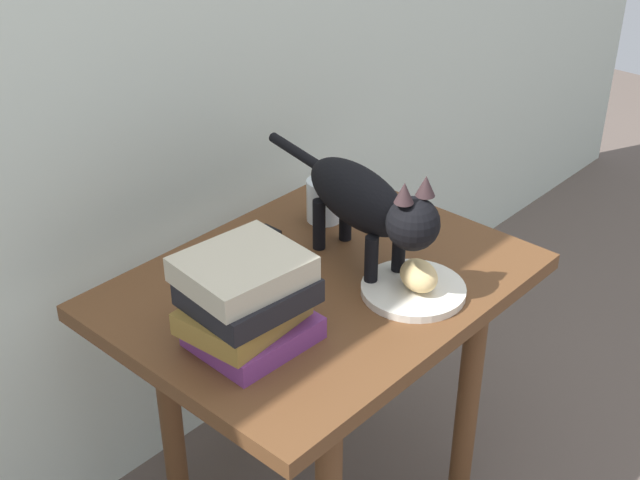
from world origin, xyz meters
name	(u,v)px	position (x,y,z in m)	size (l,w,h in m)	color
side_table	(320,320)	(0.00, 0.00, 0.48)	(0.72, 0.55, 0.57)	brown
plate	(413,290)	(0.07, -0.15, 0.57)	(0.18, 0.18, 0.01)	silver
bread_roll	(419,276)	(0.08, -0.16, 0.61)	(0.08, 0.06, 0.05)	#E0BC7A
cat	(367,203)	(0.08, -0.04, 0.70)	(0.16, 0.47, 0.23)	black
book_stack	(247,301)	(-0.21, -0.04, 0.65)	(0.20, 0.18, 0.15)	#72337A
candle_jar	(324,202)	(0.17, 0.14, 0.60)	(0.07, 0.07, 0.08)	silver
tv_remote	(245,246)	(-0.02, 0.17, 0.58)	(0.15, 0.04, 0.02)	black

